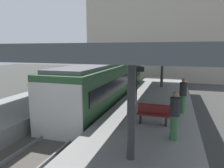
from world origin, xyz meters
name	(u,v)px	position (x,y,z in m)	size (l,w,h in m)	color
ground_plane	(85,122)	(0.00, 0.00, 0.00)	(80.00, 80.00, 0.00)	#383835
platform_left	(30,109)	(-3.80, 0.00, 0.50)	(4.40, 28.00, 1.00)	gray
platform_right	(150,121)	(3.80, 0.00, 0.50)	(4.40, 28.00, 1.00)	gray
track_ballast	(85,121)	(0.00, 0.00, 0.10)	(3.20, 28.00, 0.20)	#4C4742
rail_near_side	(74,117)	(-0.72, 0.00, 0.27)	(0.08, 28.00, 0.14)	slate
rail_far_side	(96,119)	(0.72, 0.00, 0.27)	(0.08, 28.00, 0.14)	slate
commuter_train	(107,83)	(0.00, 4.11, 1.73)	(2.78, 14.28, 3.10)	#2D5633
canopy_left	(41,48)	(-3.80, 1.40, 4.33)	(4.18, 21.00, 3.46)	#333335
canopy_right	(155,51)	(3.80, 1.40, 4.17)	(4.18, 21.00, 3.29)	#333335
platform_bench	(153,113)	(4.12, -1.72, 1.46)	(1.40, 0.41, 0.86)	black
platform_sign	(137,76)	(2.67, 1.90, 2.62)	(0.90, 0.08, 2.21)	#262628
passenger_near_bench	(183,95)	(5.37, 0.32, 1.94)	(0.36, 0.36, 1.81)	#386B3D
passenger_mid_platform	(175,115)	(5.01, -3.14, 1.93)	(0.36, 0.36, 1.78)	#386B3D
station_building_backdrop	(153,40)	(1.56, 20.00, 5.50)	(18.00, 6.00, 11.00)	#A89E8E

